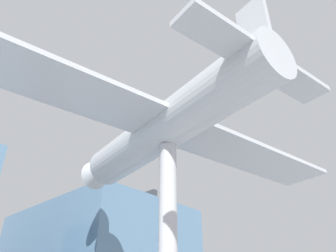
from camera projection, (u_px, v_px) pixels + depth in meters
support_pylon_central at (168, 248)px, 10.43m from camera, size 0.62×0.62×7.28m
suspended_airplane at (164, 128)px, 12.88m from camera, size 18.61×12.18×3.44m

